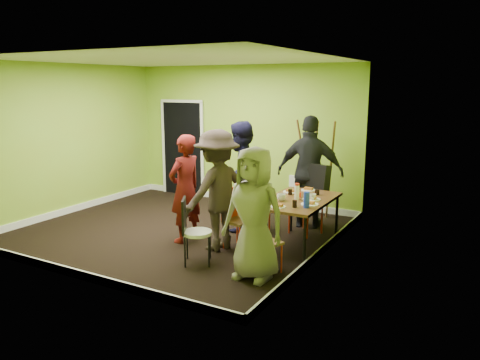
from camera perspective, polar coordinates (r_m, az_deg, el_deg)
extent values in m
plane|color=black|center=(8.00, -7.42, -6.11)|extent=(5.00, 5.00, 0.00)
cube|color=#8EAB2C|center=(9.57, 0.41, 5.50)|extent=(5.00, 0.04, 2.80)
cube|color=#8EAB2C|center=(6.07, -20.50, 1.16)|extent=(5.00, 0.04, 2.80)
cube|color=#8EAB2C|center=(9.40, -20.05, 4.68)|extent=(0.04, 4.50, 2.80)
cube|color=#8EAB2C|center=(6.52, 10.22, 2.40)|extent=(0.04, 4.50, 2.80)
cube|color=white|center=(7.63, -7.99, 14.35)|extent=(5.00, 4.50, 0.04)
cube|color=black|center=(10.39, -6.96, 3.79)|extent=(1.00, 0.05, 2.04)
cube|color=white|center=(9.16, 7.46, -1.22)|extent=(0.50, 0.04, 0.55)
cylinder|color=black|center=(6.65, 1.57, -6.52)|extent=(0.04, 0.04, 0.71)
cylinder|color=black|center=(6.34, 7.88, -7.53)|extent=(0.04, 0.04, 0.71)
cylinder|color=black|center=(7.85, 6.26, -3.73)|extent=(0.04, 0.04, 0.71)
cylinder|color=black|center=(7.59, 11.70, -4.44)|extent=(0.04, 0.04, 0.71)
cube|color=brown|center=(6.99, 7.06, -2.49)|extent=(0.90, 1.50, 0.04)
cylinder|color=red|center=(7.97, 1.42, -4.32)|extent=(0.03, 0.03, 0.47)
cylinder|color=red|center=(7.68, -0.06, -4.92)|extent=(0.03, 0.03, 0.47)
cylinder|color=red|center=(7.78, 3.61, -4.73)|extent=(0.03, 0.03, 0.47)
cylinder|color=red|center=(7.49, 2.18, -5.36)|extent=(0.03, 0.03, 0.47)
cube|color=brown|center=(7.67, 1.80, -3.14)|extent=(0.46, 0.46, 0.04)
cube|color=red|center=(7.71, 0.57, -0.89)|extent=(0.07, 0.40, 0.52)
cylinder|color=red|center=(7.28, -0.35, -6.10)|extent=(0.02, 0.02, 0.42)
cylinder|color=red|center=(7.05, -2.01, -6.70)|extent=(0.02, 0.02, 0.42)
cylinder|color=red|center=(7.09, 1.61, -6.59)|extent=(0.02, 0.02, 0.42)
cylinder|color=red|center=(6.86, -0.02, -7.23)|extent=(0.02, 0.02, 0.42)
cube|color=brown|center=(7.00, -0.19, -5.03)|extent=(0.43, 0.43, 0.04)
cube|color=red|center=(7.05, -1.30, -2.82)|extent=(0.09, 0.35, 0.46)
cylinder|color=red|center=(7.82, 9.95, -4.69)|extent=(0.03, 0.03, 0.50)
cylinder|color=red|center=(8.05, 7.81, -4.16)|extent=(0.03, 0.03, 0.50)
cylinder|color=red|center=(7.53, 8.20, -5.26)|extent=(0.03, 0.03, 0.50)
cylinder|color=red|center=(7.77, 6.03, -4.69)|extent=(0.03, 0.03, 0.50)
cube|color=brown|center=(7.72, 8.05, -2.91)|extent=(0.56, 0.56, 0.04)
cube|color=red|center=(7.82, 9.09, -0.51)|extent=(0.41, 0.16, 0.56)
cylinder|color=red|center=(6.22, 1.07, -9.31)|extent=(0.02, 0.02, 0.40)
cylinder|color=red|center=(6.01, 2.92, -10.12)|extent=(0.02, 0.02, 0.40)
cylinder|color=red|center=(6.41, 3.20, -8.70)|extent=(0.02, 0.02, 0.40)
cylinder|color=red|center=(6.20, 5.07, -9.45)|extent=(0.02, 0.02, 0.40)
cube|color=brown|center=(6.14, 3.09, -7.63)|extent=(0.47, 0.47, 0.04)
cube|color=red|center=(5.96, 1.87, -5.78)|extent=(0.32, 0.16, 0.45)
cylinder|color=black|center=(6.68, -6.46, -7.80)|extent=(0.02, 0.02, 0.42)
cylinder|color=black|center=(6.38, -6.73, -8.76)|extent=(0.02, 0.02, 0.42)
cylinder|color=black|center=(6.65, -3.68, -7.82)|extent=(0.02, 0.02, 0.42)
cylinder|color=black|center=(6.35, -3.81, -8.78)|extent=(0.02, 0.02, 0.42)
cylinder|color=white|center=(6.44, -5.20, -6.42)|extent=(0.40, 0.40, 0.05)
cube|color=black|center=(6.38, -6.85, -4.32)|extent=(0.20, 0.32, 0.47)
cylinder|color=brown|center=(8.58, 8.00, 1.31)|extent=(0.26, 0.42, 1.82)
cylinder|color=brown|center=(8.43, 10.96, 1.03)|extent=(0.26, 0.42, 1.82)
cylinder|color=brown|center=(8.26, 8.84, 0.88)|extent=(0.04, 0.41, 1.78)
cube|color=brown|center=(8.46, 9.33, 0.76)|extent=(0.49, 0.04, 0.04)
cylinder|color=white|center=(7.41, 6.19, -1.44)|extent=(0.24, 0.24, 0.01)
cylinder|color=white|center=(6.82, 3.65, -2.56)|extent=(0.22, 0.22, 0.01)
cylinder|color=white|center=(7.57, 8.33, -1.22)|extent=(0.23, 0.23, 0.01)
cylinder|color=white|center=(6.51, 4.63, -3.27)|extent=(0.22, 0.22, 0.01)
cylinder|color=white|center=(6.98, 8.70, -2.33)|extent=(0.27, 0.27, 0.01)
cylinder|color=white|center=(6.69, 8.48, -2.94)|extent=(0.25, 0.25, 0.01)
cylinder|color=white|center=(6.95, 6.95, -1.50)|extent=(0.07, 0.07, 0.21)
cylinder|color=#1B36CF|center=(6.50, 8.12, -2.42)|extent=(0.08, 0.08, 0.22)
cylinder|color=red|center=(7.10, 7.33, -1.79)|extent=(0.03, 0.03, 0.08)
cylinder|color=black|center=(7.24, 6.14, -1.44)|extent=(0.06, 0.06, 0.09)
cylinder|color=black|center=(7.28, 9.38, -1.47)|extent=(0.07, 0.07, 0.09)
cylinder|color=black|center=(6.51, 6.68, -2.90)|extent=(0.06, 0.06, 0.10)
imported|color=white|center=(6.86, 5.07, -2.11)|extent=(0.13, 0.13, 0.10)
imported|color=white|center=(6.94, 8.84, -2.07)|extent=(0.10, 0.10, 0.09)
imported|color=#58100F|center=(7.25, -6.72, -1.07)|extent=(0.50, 0.67, 1.68)
imported|color=black|center=(7.76, -0.01, 0.43)|extent=(0.73, 0.92, 1.83)
imported|color=#2D221E|center=(6.86, -2.80, -1.28)|extent=(0.98, 1.30, 1.79)
imported|color=black|center=(8.00, 8.55, 0.94)|extent=(1.19, 0.68, 1.91)
imported|color=gray|center=(5.83, 1.73, -4.12)|extent=(0.84, 0.55, 1.69)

